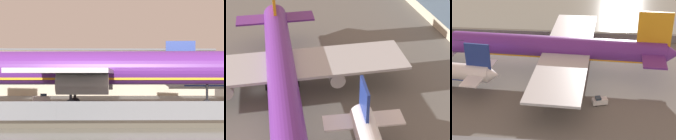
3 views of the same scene
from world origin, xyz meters
TOP-DOWN VIEW (x-y plane):
  - ground_plane at (0.00, 0.00)m, footprint 500.00×500.00m
  - shoreline_seawall at (0.00, -20.50)m, footprint 320.00×3.00m
  - perimeter_fence at (0.00, -16.00)m, footprint 280.00×0.10m
  - cargo_jet_purple at (3.26, 4.42)m, footprint 58.26×50.07m
  - baggage_tug at (-6.50, 18.56)m, footprint 3.51×2.41m
  - terminal_building at (-11.17, 56.36)m, footprint 92.66×18.25m

SIDE VIEW (x-z plane):
  - ground_plane at x=0.00m, z-range 0.00..0.00m
  - shoreline_seawall at x=0.00m, z-range 0.00..0.50m
  - baggage_tug at x=-6.50m, z-range -0.09..1.71m
  - perimeter_fence at x=0.00m, z-range 0.00..2.39m
  - terminal_building at x=-11.17m, z-range 0.01..12.37m
  - cargo_jet_purple at x=3.26m, z-range -1.98..14.71m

